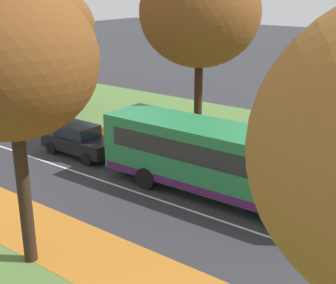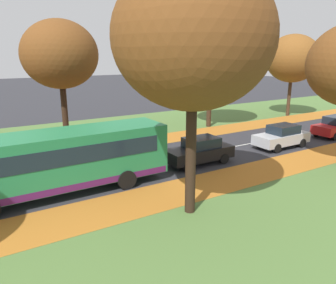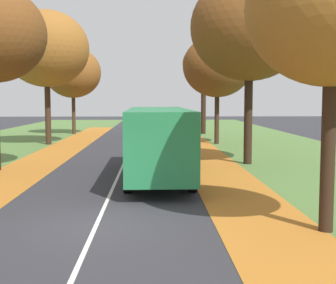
{
  "view_description": "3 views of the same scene",
  "coord_description": "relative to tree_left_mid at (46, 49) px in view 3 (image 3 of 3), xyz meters",
  "views": [
    {
      "loc": [
        -13.7,
        -1.4,
        8.48
      ],
      "look_at": [
        1.02,
        9.72,
        2.18
      ],
      "focal_mm": 50.0,
      "sensor_mm": 36.0,
      "label": 1
    },
    {
      "loc": [
        16.89,
        4.52,
        6.51
      ],
      "look_at": [
        2.13,
        13.48,
        1.81
      ],
      "focal_mm": 35.0,
      "sensor_mm": 36.0,
      "label": 2
    },
    {
      "loc": [
        1.53,
        -12.39,
        3.4
      ],
      "look_at": [
        2.21,
        7.96,
        1.53
      ],
      "focal_mm": 50.0,
      "sensor_mm": 36.0,
      "label": 3
    }
  ],
  "objects": [
    {
      "name": "tree_right_nearest",
      "position": [
        12.29,
        -23.68,
        -1.49
      ],
      "size": [
        4.33,
        4.33,
        7.59
      ],
      "color": "black",
      "rests_on": "ground"
    },
    {
      "name": "car_black_lead",
      "position": [
        8.02,
        -6.99,
        -6.29
      ],
      "size": [
        1.8,
        4.21,
        1.62
      ],
      "color": "black",
      "rests_on": "ground"
    },
    {
      "name": "tree_left_far",
      "position": [
        0.14,
        10.63,
        -1.15
      ],
      "size": [
        5.42,
        5.42,
        8.41
      ],
      "color": "#422D1E",
      "rests_on": "ground"
    },
    {
      "name": "tree_left_mid",
      "position": [
        0.0,
        0.0,
        0.0
      ],
      "size": [
        6.29,
        6.29,
        9.95
      ],
      "color": "#382619",
      "rests_on": "ground"
    },
    {
      "name": "tree_right_far",
      "position": [
        12.83,
        10.4,
        -0.34
      ],
      "size": [
        4.13,
        4.13,
        8.7
      ],
      "color": "black",
      "rests_on": "ground"
    },
    {
      "name": "bus",
      "position": [
        8.08,
        -15.24,
        -5.4
      ],
      "size": [
        2.75,
        10.43,
        2.98
      ],
      "color": "#237A47",
      "rests_on": "ground"
    },
    {
      "name": "car_red_third_in_line",
      "position": [
        8.19,
        6.51,
        -6.29
      ],
      "size": [
        1.93,
        4.27,
        1.62
      ],
      "color": "#B21919",
      "rests_on": "ground"
    },
    {
      "name": "tree_right_mid",
      "position": [
        12.73,
        0.04,
        -1.24
      ],
      "size": [
        5.2,
        5.2,
        8.22
      ],
      "color": "#382619",
      "rests_on": "ground"
    },
    {
      "name": "road_centre_line",
      "position": [
        6.31,
        -2.94,
        -7.1
      ],
      "size": [
        0.12,
        80.0,
        0.01
      ],
      "primitive_type": "cube",
      "color": "silver",
      "rests_on": "ground"
    },
    {
      "name": "tree_right_near",
      "position": [
        12.84,
        -11.05,
        -0.05
      ],
      "size": [
        6.1,
        6.1,
        9.83
      ],
      "color": "black",
      "rests_on": "ground"
    },
    {
      "name": "grass_verge_right",
      "position": [
        15.51,
        -2.94,
        -7.1
      ],
      "size": [
        12.0,
        90.0,
        0.01
      ],
      "primitive_type": "cube",
      "color": "#517538",
      "rests_on": "ground"
    },
    {
      "name": "leaf_litter_right",
      "position": [
        10.91,
        -8.94,
        -7.09
      ],
      "size": [
        2.8,
        60.0,
        0.0
      ],
      "primitive_type": "cube",
      "color": "#B26B23",
      "rests_on": "grass_verge_right"
    },
    {
      "name": "leaf_litter_left",
      "position": [
        1.71,
        -8.94,
        -7.09
      ],
      "size": [
        2.8,
        60.0,
        0.0
      ],
      "primitive_type": "cube",
      "color": "#B26B23",
      "rests_on": "grass_verge_left"
    },
    {
      "name": "ground_plane",
      "position": [
        6.31,
        -22.94,
        -7.1
      ],
      "size": [
        160.0,
        160.0,
        0.0
      ],
      "primitive_type": "plane",
      "color": "#2D2D33"
    },
    {
      "name": "car_silver_following",
      "position": [
        8.18,
        0.13,
        -6.29
      ],
      "size": [
        1.79,
        4.2,
        1.62
      ],
      "color": "#B7BABF",
      "rests_on": "ground"
    },
    {
      "name": "car_grey_fourth_in_line",
      "position": [
        7.91,
        13.11,
        -6.29
      ],
      "size": [
        1.91,
        4.26,
        1.62
      ],
      "color": "slate",
      "rests_on": "ground"
    }
  ]
}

